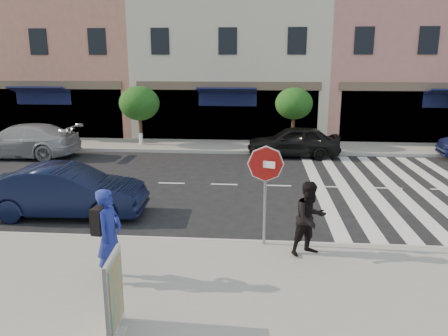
# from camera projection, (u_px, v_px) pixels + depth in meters

# --- Properties ---
(ground) EXTENTS (120.00, 120.00, 0.00)m
(ground) POSITION_uv_depth(u_px,v_px,m) (213.00, 223.00, 12.48)
(ground) COLOR black
(ground) RESTS_ON ground
(sidewalk_near) EXTENTS (60.00, 4.50, 0.15)m
(sidewalk_near) POSITION_uv_depth(u_px,v_px,m) (193.00, 287.00, 8.83)
(sidewalk_near) COLOR gray
(sidewalk_near) RESTS_ON ground
(sidewalk_far) EXTENTS (60.00, 3.00, 0.15)m
(sidewalk_far) POSITION_uv_depth(u_px,v_px,m) (235.00, 146.00, 23.10)
(sidewalk_far) COLOR gray
(sidewalk_far) RESTS_ON ground
(building_west_mid) EXTENTS (10.00, 9.00, 14.00)m
(building_west_mid) POSITION_uv_depth(u_px,v_px,m) (71.00, 20.00, 28.09)
(building_west_mid) COLOR tan
(building_west_mid) RESTS_ON ground
(building_centre) EXTENTS (11.00, 9.00, 11.00)m
(building_centre) POSITION_uv_depth(u_px,v_px,m) (233.00, 44.00, 27.62)
(building_centre) COLOR beige
(building_centre) RESTS_ON ground
(building_east_mid) EXTENTS (13.00, 9.00, 13.00)m
(building_east_mid) POSITION_uv_depth(u_px,v_px,m) (430.00, 26.00, 26.43)
(building_east_mid) COLOR tan
(building_east_mid) RESTS_ON ground
(street_tree_wb) EXTENTS (2.10, 2.10, 3.06)m
(street_tree_wb) POSITION_uv_depth(u_px,v_px,m) (139.00, 104.00, 22.76)
(street_tree_wb) COLOR #473323
(street_tree_wb) RESTS_ON sidewalk_far
(street_tree_c) EXTENTS (1.90, 1.90, 3.04)m
(street_tree_c) POSITION_uv_depth(u_px,v_px,m) (294.00, 104.00, 22.11)
(street_tree_c) COLOR #473323
(street_tree_c) RESTS_ON sidewalk_far
(stop_sign) EXTENTS (0.82, 0.34, 2.46)m
(stop_sign) POSITION_uv_depth(u_px,v_px,m) (265.00, 174.00, 10.28)
(stop_sign) COLOR gray
(stop_sign) RESTS_ON sidewalk_near
(photographer) EXTENTS (0.57, 0.77, 1.93)m
(photographer) POSITION_uv_depth(u_px,v_px,m) (109.00, 235.00, 8.79)
(photographer) COLOR navy
(photographer) RESTS_ON sidewalk_near
(walker) EXTENTS (1.07, 1.00, 1.74)m
(walker) POSITION_uv_depth(u_px,v_px,m) (310.00, 219.00, 9.98)
(walker) COLOR black
(walker) RESTS_ON sidewalk_near
(poster_board) EXTENTS (0.35, 0.93, 1.42)m
(poster_board) POSITION_uv_depth(u_px,v_px,m) (115.00, 297.00, 7.04)
(poster_board) COLOR beige
(poster_board) RESTS_ON sidewalk_near
(car_near_mid) EXTENTS (4.71, 1.85, 1.53)m
(car_near_mid) POSITION_uv_depth(u_px,v_px,m) (67.00, 191.00, 12.93)
(car_near_mid) COLOR black
(car_near_mid) RESTS_ON ground
(car_far_left) EXTENTS (5.46, 2.23, 1.58)m
(car_far_left) POSITION_uv_depth(u_px,v_px,m) (21.00, 141.00, 20.76)
(car_far_left) COLOR #9B9A9F
(car_far_left) RESTS_ON ground
(car_far_mid) EXTENTS (4.38, 1.80, 1.49)m
(car_far_mid) POSITION_uv_depth(u_px,v_px,m) (293.00, 141.00, 20.87)
(car_far_mid) COLOR black
(car_far_mid) RESTS_ON ground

